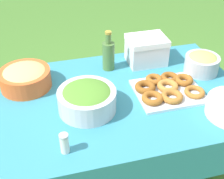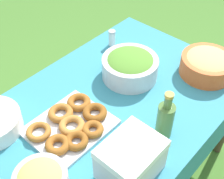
{
  "view_description": "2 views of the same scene",
  "coord_description": "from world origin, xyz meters",
  "px_view_note": "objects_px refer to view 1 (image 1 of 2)",
  "views": [
    {
      "loc": [
        0.41,
        1.34,
        1.72
      ],
      "look_at": [
        0.08,
        0.08,
        0.79
      ],
      "focal_mm": 50.0,
      "sensor_mm": 36.0,
      "label": 1
    },
    {
      "loc": [
        -0.82,
        -0.73,
        1.81
      ],
      "look_at": [
        -0.01,
        -0.0,
        0.78
      ],
      "focal_mm": 50.0,
      "sensor_mm": 36.0,
      "label": 2
    }
  ],
  "objects_px": {
    "donut_platter": "(167,89)",
    "cooler_box": "(146,50)",
    "salad_bowl": "(87,98)",
    "pasta_bowl": "(25,77)",
    "fruit_bowl": "(202,62)",
    "olive_oil_bottle": "(108,55)"
  },
  "relations": [
    {
      "from": "pasta_bowl",
      "to": "donut_platter",
      "type": "relative_size",
      "value": 0.71
    },
    {
      "from": "olive_oil_bottle",
      "to": "cooler_box",
      "type": "bearing_deg",
      "value": -176.78
    },
    {
      "from": "cooler_box",
      "to": "salad_bowl",
      "type": "bearing_deg",
      "value": 39.65
    },
    {
      "from": "olive_oil_bottle",
      "to": "fruit_bowl",
      "type": "bearing_deg",
      "value": 161.34
    },
    {
      "from": "donut_platter",
      "to": "olive_oil_bottle",
      "type": "relative_size",
      "value": 1.62
    },
    {
      "from": "pasta_bowl",
      "to": "fruit_bowl",
      "type": "relative_size",
      "value": 1.39
    },
    {
      "from": "salad_bowl",
      "to": "olive_oil_bottle",
      "type": "relative_size",
      "value": 1.2
    },
    {
      "from": "salad_bowl",
      "to": "pasta_bowl",
      "type": "xyz_separation_m",
      "value": [
        0.3,
        -0.3,
        -0.01
      ]
    },
    {
      "from": "salad_bowl",
      "to": "pasta_bowl",
      "type": "height_order",
      "value": "salad_bowl"
    },
    {
      "from": "salad_bowl",
      "to": "fruit_bowl",
      "type": "height_order",
      "value": "salad_bowl"
    },
    {
      "from": "donut_platter",
      "to": "cooler_box",
      "type": "relative_size",
      "value": 1.71
    },
    {
      "from": "pasta_bowl",
      "to": "fruit_bowl",
      "type": "bearing_deg",
      "value": 173.88
    },
    {
      "from": "salad_bowl",
      "to": "olive_oil_bottle",
      "type": "distance_m",
      "value": 0.42
    },
    {
      "from": "pasta_bowl",
      "to": "olive_oil_bottle",
      "type": "xyz_separation_m",
      "value": [
        -0.51,
        -0.07,
        0.03
      ]
    },
    {
      "from": "olive_oil_bottle",
      "to": "salad_bowl",
      "type": "bearing_deg",
      "value": 60.81
    },
    {
      "from": "cooler_box",
      "to": "olive_oil_bottle",
      "type": "bearing_deg",
      "value": 3.22
    },
    {
      "from": "cooler_box",
      "to": "donut_platter",
      "type": "bearing_deg",
      "value": 90.2
    },
    {
      "from": "donut_platter",
      "to": "cooler_box",
      "type": "distance_m",
      "value": 0.36
    },
    {
      "from": "salad_bowl",
      "to": "olive_oil_bottle",
      "type": "xyz_separation_m",
      "value": [
        -0.21,
        -0.37,
        0.03
      ]
    },
    {
      "from": "pasta_bowl",
      "to": "cooler_box",
      "type": "height_order",
      "value": "cooler_box"
    },
    {
      "from": "salad_bowl",
      "to": "donut_platter",
      "type": "relative_size",
      "value": 0.74
    },
    {
      "from": "pasta_bowl",
      "to": "donut_platter",
      "type": "xyz_separation_m",
      "value": [
        -0.77,
        0.26,
        -0.04
      ]
    }
  ]
}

